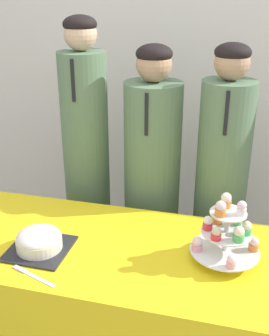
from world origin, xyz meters
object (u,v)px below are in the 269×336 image
cake_knife (27,273)px  cupcake_stand (226,231)px  student_0 (87,167)px  student_2 (220,191)px  round_cake (39,241)px  student_1 (152,186)px

cake_knife → cupcake_stand: cupcake_stand is taller
student_0 → student_2: student_0 is taller
cake_knife → student_0: 0.92m
round_cake → student_2: bearing=45.5°
round_cake → student_1: size_ratio=0.17×
student_0 → student_1: student_0 is taller
cake_knife → student_1: bearing=89.8°
cake_knife → student_2: size_ratio=0.14×
student_0 → student_1: bearing=0.0°
cupcake_stand → student_2: 0.62m
cupcake_stand → student_1: bearing=126.3°
student_0 → round_cake: bearing=-85.8°
round_cake → cake_knife: size_ratio=1.19×
round_cake → cake_knife: bearing=-81.8°
round_cake → student_2: student_2 is taller
student_0 → student_1: (0.40, 0.00, -0.08)m
student_1 → cupcake_stand: bearing=-53.7°
cake_knife → student_1: size_ratio=0.14×
cupcake_stand → student_0: 1.04m
round_cake → student_2: 1.04m
cupcake_stand → student_2: (-0.06, 0.61, -0.12)m
cake_knife → student_0: student_0 is taller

